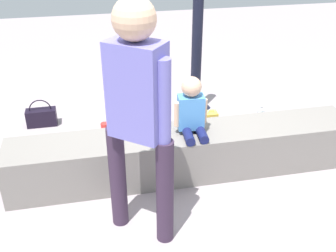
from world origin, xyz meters
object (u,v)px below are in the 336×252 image
Objects in this scene: handbag_black_leather at (41,117)px; gift_bag at (206,123)px; party_cup_red at (105,128)px; child_seated at (192,109)px; adult_standing at (138,106)px; cake_plate at (148,132)px; water_bottle_near_gift at (261,115)px; water_bottle_far_side at (179,122)px.

gift_bag is at bearing -18.30° from handbag_black_leather.
child_seated is at bearing -51.26° from party_cup_red.
adult_standing is 5.72× the size of gift_bag.
gift_bag reaches higher than party_cup_red.
cake_plate is 1.93× the size of party_cup_red.
water_bottle_near_gift is at bearing 42.48° from adult_standing.
party_cup_red is 0.38× the size of handbag_black_leather.
child_seated reaches higher than party_cup_red.
water_bottle_near_gift reaches higher than party_cup_red.
party_cup_red is (-0.16, 1.46, -0.93)m from adult_standing.
child_seated is 2.16× the size of cake_plate.
adult_standing is 1.75m from water_bottle_far_side.
water_bottle_near_gift is (0.64, 0.13, -0.03)m from gift_bag.
water_bottle_far_side is at bearing 83.69° from child_seated.
child_seated is 0.40m from cake_plate.
handbag_black_leather is (-1.40, 0.40, 0.00)m from water_bottle_far_side.
adult_standing is at bearing -124.35° from gift_bag.
water_bottle_far_side is at bearing -15.88° from handbag_black_leather.
child_seated is at bearing -118.11° from gift_bag.
water_bottle_near_gift is 0.89m from water_bottle_far_side.
handbag_black_leather is at bearing 153.60° from party_cup_red.
adult_standing is 14.16× the size of party_cup_red.
water_bottle_near_gift is at bearing 37.42° from child_seated.
gift_bag is at bearing 61.89° from child_seated.
handbag_black_leather is at bearing 169.65° from water_bottle_near_gift.
handbag_black_leather is (-1.64, 0.54, -0.03)m from gift_bag.
gift_bag is 1.73m from handbag_black_leather.
handbag_black_leather is at bearing 114.25° from adult_standing.
cake_plate reaches higher than water_bottle_far_side.
party_cup_red is (-0.33, 0.80, -0.37)m from cake_plate.
handbag_black_leather is (-2.29, 0.42, 0.01)m from water_bottle_near_gift.
child_seated reaches higher than handbag_black_leather.
child_seated is 0.29× the size of adult_standing.
gift_bag is at bearing -12.73° from party_cup_red.
water_bottle_far_side is (0.43, 0.72, -0.33)m from cake_plate.
gift_bag is 0.65m from water_bottle_near_gift.
child_seated is 1.33m from water_bottle_near_gift.
adult_standing is 2.21m from water_bottle_near_gift.
cake_plate is 1.13× the size of water_bottle_near_gift.
adult_standing reaches higher than handbag_black_leather.
water_bottle_far_side is 0.68× the size of handbag_black_leather.
cake_plate is at bearing 76.07° from adult_standing.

